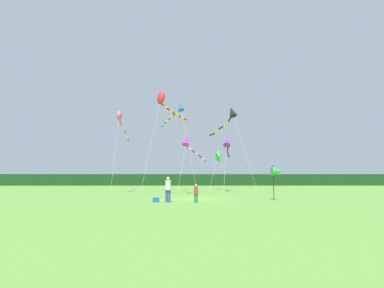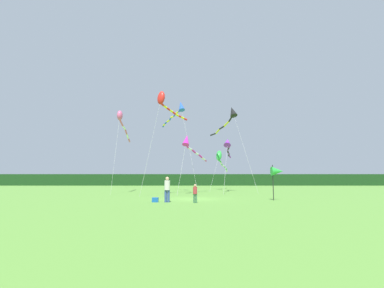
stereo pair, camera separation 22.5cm
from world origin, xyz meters
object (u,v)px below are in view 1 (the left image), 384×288
at_px(kite_blue, 178,109).
at_px(cooler_box, 156,200).
at_px(kite_red, 163,101).
at_px(kite_green, 219,158).
at_px(kite_rainbow, 121,120).
at_px(kite_magenta, 189,144).
at_px(kite_purple, 227,144).
at_px(kite_black, 230,115).
at_px(banner_flag_pole, 278,171).
at_px(person_child, 196,192).
at_px(person_adult, 168,188).

bearing_deg(kite_blue, cooler_box, -92.90).
height_order(kite_red, kite_green, kite_red).
xyz_separation_m(kite_rainbow, kite_magenta, (8.13, -2.49, -3.14)).
relative_size(cooler_box, kite_purple, 0.05).
bearing_deg(kite_black, banner_flag_pole, -83.51).
height_order(person_child, banner_flag_pole, banner_flag_pole).
bearing_deg(kite_green, person_adult, -104.71).
bearing_deg(kite_rainbow, kite_magenta, -17.04).
distance_m(kite_rainbow, kite_green, 15.90).
xyz_separation_m(person_adult, kite_magenta, (1.47, 10.85, 4.37)).
bearing_deg(banner_flag_pole, kite_green, 96.46).
height_order(person_adult, kite_black, kite_black).
xyz_separation_m(person_child, kite_magenta, (-0.47, 11.35, 4.64)).
relative_size(kite_red, kite_black, 0.98).
xyz_separation_m(kite_red, kite_black, (7.82, 7.13, 0.14)).
xyz_separation_m(kite_red, kite_rainbow, (-5.46, 4.77, -1.08)).
bearing_deg(person_adult, kite_blue, 90.05).
relative_size(person_adult, kite_rainbow, 0.17).
xyz_separation_m(person_child, kite_blue, (-1.95, 16.79, 9.91)).
bearing_deg(person_child, kite_black, 73.87).
bearing_deg(kite_purple, banner_flag_pole, -80.86).
bearing_deg(kite_blue, kite_green, 45.91).
distance_m(person_adult, cooler_box, 1.18).
distance_m(banner_flag_pole, kite_green, 20.89).
bearing_deg(kite_magenta, kite_rainbow, 162.96).
bearing_deg(kite_blue, kite_rainbow, -156.06).
relative_size(person_adult, kite_black, 0.16).
xyz_separation_m(kite_rainbow, kite_blue, (6.65, 2.95, 2.12)).
bearing_deg(person_child, kite_rainbow, 121.83).
xyz_separation_m(banner_flag_pole, kite_green, (-2.33, 20.61, 2.54)).
relative_size(person_child, kite_red, 0.12).
bearing_deg(kite_black, person_adult, -112.86).
xyz_separation_m(kite_purple, kite_red, (-7.31, -6.22, 3.73)).
bearing_deg(kite_rainbow, kite_blue, 23.94).
distance_m(kite_purple, kite_green, 7.67).
bearing_deg(kite_black, kite_green, 96.41).
xyz_separation_m(person_adult, kite_purple, (6.11, 14.79, 4.85)).
bearing_deg(kite_rainbow, kite_green, 35.76).
height_order(kite_red, kite_black, kite_black).
relative_size(person_child, kite_black, 0.12).
relative_size(person_adult, kite_purple, 0.19).
bearing_deg(kite_magenta, kite_purple, 40.29).
relative_size(kite_rainbow, kite_green, 0.93).
bearing_deg(banner_flag_pole, cooler_box, -169.84).
bearing_deg(kite_purple, person_child, -105.28).
height_order(kite_purple, kite_rainbow, kite_rainbow).
bearing_deg(kite_rainbow, person_adult, -63.46).
bearing_deg(cooler_box, kite_red, 92.49).
distance_m(kite_magenta, kite_black, 8.31).
xyz_separation_m(banner_flag_pole, kite_rainbow, (-14.87, 11.58, 6.32)).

